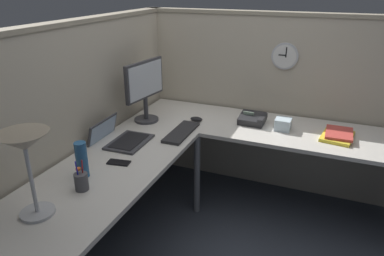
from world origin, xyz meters
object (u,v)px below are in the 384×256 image
object	(u,v)px
keyboard	(181,132)
book_stack	(338,135)
tissue_box	(283,124)
thermos_flask	(82,160)
cell_phone	(119,163)
monitor	(145,87)
computer_mouse	(196,119)
laptop	(118,138)
pen_cup	(81,181)
desk_lamp_dome	(25,149)
office_phone	(253,119)
wall_clock	(285,56)

from	to	relation	value
keyboard	book_stack	distance (m)	1.17
book_stack	tissue_box	world-z (taller)	tissue_box
thermos_flask	cell_phone	bearing A→B (deg)	-25.95
monitor	computer_mouse	world-z (taller)	monitor
keyboard	thermos_flask	world-z (taller)	thermos_flask
monitor	laptop	bearing A→B (deg)	-179.53
monitor	thermos_flask	size ratio (longest dim) A/B	2.27
monitor	computer_mouse	bearing A→B (deg)	-68.87
computer_mouse	book_stack	bearing A→B (deg)	-85.96
computer_mouse	keyboard	bearing A→B (deg)	178.21
keyboard	pen_cup	world-z (taller)	pen_cup
keyboard	book_stack	size ratio (longest dim) A/B	1.40
computer_mouse	desk_lamp_dome	xyz separation A→B (m)	(-1.49, 0.27, 0.35)
cell_phone	thermos_flask	size ratio (longest dim) A/B	0.65
cell_phone	thermos_flask	world-z (taller)	thermos_flask
desk_lamp_dome	book_stack	bearing A→B (deg)	-41.18
laptop	book_stack	distance (m)	1.63
office_phone	wall_clock	size ratio (longest dim) A/B	0.96
laptop	computer_mouse	bearing A→B (deg)	-33.05
computer_mouse	wall_clock	world-z (taller)	wall_clock
thermos_flask	laptop	bearing A→B (deg)	10.01
laptop	book_stack	world-z (taller)	laptop
computer_mouse	thermos_flask	distance (m)	1.14
cell_phone	tissue_box	size ratio (longest dim) A/B	1.20
office_phone	thermos_flask	bearing A→B (deg)	148.55
thermos_flask	tissue_box	size ratio (longest dim) A/B	1.83
computer_mouse	cell_phone	distance (m)	0.90
computer_mouse	tissue_box	world-z (taller)	tissue_box
monitor	wall_clock	world-z (taller)	wall_clock
desk_lamp_dome	tissue_box	size ratio (longest dim) A/B	3.71
keyboard	computer_mouse	size ratio (longest dim) A/B	4.13
laptop	book_stack	bearing A→B (deg)	-65.79
laptop	pen_cup	world-z (taller)	pen_cup
computer_mouse	thermos_flask	bearing A→B (deg)	164.98
tissue_box	book_stack	bearing A→B (deg)	-90.27
keyboard	wall_clock	xyz separation A→B (m)	(0.73, -0.62, 0.49)
thermos_flask	book_stack	bearing A→B (deg)	-49.92
office_phone	book_stack	distance (m)	0.65
book_stack	tissue_box	distance (m)	0.41
thermos_flask	wall_clock	xyz separation A→B (m)	(1.54, -0.90, 0.39)
pen_cup	thermos_flask	world-z (taller)	thermos_flask
keyboard	thermos_flask	bearing A→B (deg)	159.98
laptop	keyboard	world-z (taller)	laptop
laptop	wall_clock	distance (m)	1.51
keyboard	cell_phone	world-z (taller)	keyboard
pen_cup	book_stack	bearing A→B (deg)	-45.20
cell_phone	tissue_box	world-z (taller)	tissue_box
desk_lamp_dome	office_phone	distance (m)	1.79
keyboard	desk_lamp_dome	distance (m)	1.28
keyboard	computer_mouse	world-z (taller)	computer_mouse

